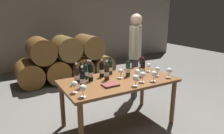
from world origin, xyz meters
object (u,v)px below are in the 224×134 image
object	(u,v)px
wine_bottle_3	(143,68)
wine_bottle_11	(81,73)
wine_glass_7	(154,74)
wine_glass_5	(136,78)
sommelier_presenting	(135,49)
wine_glass_9	(138,72)
wine_bottle_2	(91,72)
tasting_notebook	(110,85)
wine_glass_8	(169,71)
wine_glass_0	(149,66)
wine_bottle_8	(128,68)
dining_table	(119,85)
wine_bottle_10	(141,63)
wine_glass_1	(143,75)
wine_glass_6	(75,84)
wine_glass_2	(158,69)
wine_bottle_6	(77,75)
wine_glass_4	(83,88)
wine_bottle_5	(88,70)
wine_bottle_1	(82,78)
wine_bottle_4	(110,67)
wine_bottle_7	(102,69)
wine_bottle_9	(85,71)
wine_glass_3	(121,72)
wine_bottle_0	(107,72)

from	to	relation	value
wine_bottle_3	wine_bottle_11	world-z (taller)	wine_bottle_3
wine_bottle_11	wine_glass_7	world-z (taller)	wine_bottle_11
wine_glass_5	sommelier_presenting	world-z (taller)	sommelier_presenting
wine_bottle_3	wine_glass_9	distance (m)	0.20
wine_bottle_2	tasting_notebook	distance (m)	0.38
wine_glass_8	wine_glass_0	bearing A→B (deg)	97.28
wine_bottle_8	sommelier_presenting	size ratio (longest dim) A/B	0.18
dining_table	wine_bottle_11	bearing A→B (deg)	158.19
wine_bottle_10	wine_glass_1	distance (m)	0.64
dining_table	wine_glass_6	world-z (taller)	wine_glass_6
dining_table	wine_glass_2	distance (m)	0.68
wine_glass_2	tasting_notebook	xyz separation A→B (m)	(-0.87, -0.02, -0.09)
wine_bottle_11	wine_glass_2	size ratio (longest dim) A/B	1.92
wine_bottle_2	wine_glass_8	size ratio (longest dim) A/B	2.00
wine_bottle_6	wine_glass_4	distance (m)	0.50
wine_bottle_5	wine_glass_6	bearing A→B (deg)	-128.66
wine_glass_2	wine_glass_5	xyz separation A→B (m)	(-0.57, -0.20, 0.01)
dining_table	wine_bottle_8	size ratio (longest dim) A/B	5.47
wine_bottle_6	tasting_notebook	distance (m)	0.50
wine_glass_0	tasting_notebook	xyz separation A→B (m)	(-0.91, -0.29, -0.09)
wine_bottle_3	wine_glass_7	world-z (taller)	wine_bottle_3
wine_bottle_6	wine_bottle_5	bearing A→B (deg)	36.63
wine_bottle_11	wine_glass_4	size ratio (longest dim) A/B	1.84
wine_glass_1	wine_glass_7	xyz separation A→B (m)	(0.17, -0.05, 0.00)
wine_glass_6	wine_bottle_1	bearing A→B (deg)	38.84
wine_bottle_10	wine_glass_1	xyz separation A→B (m)	(-0.38, -0.51, -0.01)
wine_glass_2	wine_bottle_2	bearing A→B (deg)	163.22
wine_glass_2	wine_glass_6	world-z (taller)	wine_glass_6
wine_glass_2	wine_bottle_4	bearing A→B (deg)	143.40
wine_glass_2	wine_glass_9	xyz separation A→B (m)	(-0.37, 0.03, 0.00)
wine_bottle_5	wine_bottle_10	size ratio (longest dim) A/B	1.00
wine_bottle_7	wine_bottle_10	bearing A→B (deg)	-0.14
wine_glass_9	sommelier_presenting	world-z (taller)	sommelier_presenting
wine_bottle_10	wine_glass_8	bearing A→B (deg)	-78.23
dining_table	wine_bottle_4	bearing A→B (deg)	85.37
wine_bottle_1	wine_bottle_8	size ratio (longest dim) A/B	0.96
wine_glass_8	tasting_notebook	bearing A→B (deg)	172.35
wine_bottle_10	tasting_notebook	bearing A→B (deg)	-153.98
wine_glass_7	wine_bottle_9	bearing A→B (deg)	145.14
wine_bottle_1	wine_glass_7	size ratio (longest dim) A/B	1.87
wine_glass_0	wine_glass_3	bearing A→B (deg)	-173.56
wine_bottle_9	wine_bottle_5	bearing A→B (deg)	43.55
wine_glass_7	wine_glass_8	size ratio (longest dim) A/B	1.02
dining_table	wine_glass_1	size ratio (longest dim) A/B	10.79
wine_bottle_7	wine_glass_1	bearing A→B (deg)	-52.29
wine_bottle_0	wine_glass_0	xyz separation A→B (m)	(0.84, 0.04, -0.03)
wine_bottle_6	wine_glass_3	size ratio (longest dim) A/B	2.09
wine_glass_5	wine_glass_6	distance (m)	0.83
wine_bottle_2	wine_glass_0	xyz separation A→B (m)	(1.06, -0.04, -0.03)
wine_bottle_5	wine_bottle_11	bearing A→B (deg)	-141.78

